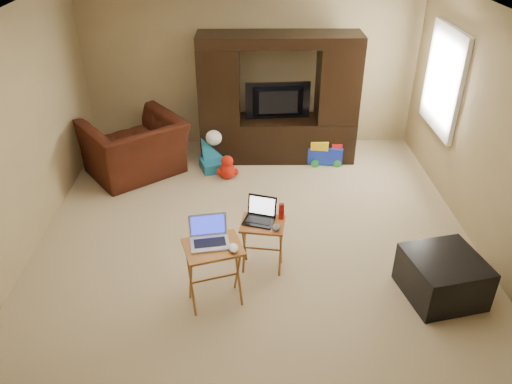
{
  "coord_description": "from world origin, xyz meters",
  "views": [
    {
      "loc": [
        -0.11,
        -4.64,
        3.46
      ],
      "look_at": [
        0.0,
        -0.2,
        0.8
      ],
      "focal_mm": 35.0,
      "sensor_mm": 36.0,
      "label": 1
    }
  ],
  "objects_px": {
    "entertainment_center": "(278,99)",
    "mouse_left": "(233,248)",
    "ottoman": "(443,277)",
    "recliner": "(135,148)",
    "tray_table_right": "(263,246)",
    "water_bottle": "(281,211)",
    "child_rocker": "(214,153)",
    "laptop_left": "(209,234)",
    "laptop_right": "(259,212)",
    "television": "(278,103)",
    "plush_toy": "(227,167)",
    "mouse_right": "(276,228)",
    "tray_table_left": "(215,275)",
    "push_toy": "(325,151)"
  },
  "relations": [
    {
      "from": "recliner",
      "to": "laptop_right",
      "type": "height_order",
      "value": "laptop_right"
    },
    {
      "from": "child_rocker",
      "to": "water_bottle",
      "type": "bearing_deg",
      "value": -87.45
    },
    {
      "from": "plush_toy",
      "to": "mouse_right",
      "type": "relative_size",
      "value": 3.02
    },
    {
      "from": "mouse_left",
      "to": "water_bottle",
      "type": "bearing_deg",
      "value": 53.89
    },
    {
      "from": "plush_toy",
      "to": "ottoman",
      "type": "xyz_separation_m",
      "value": [
        2.18,
        -2.44,
        0.05
      ]
    },
    {
      "from": "entertainment_center",
      "to": "recliner",
      "type": "xyz_separation_m",
      "value": [
        -2.03,
        -0.48,
        -0.52
      ]
    },
    {
      "from": "entertainment_center",
      "to": "television",
      "type": "xyz_separation_m",
      "value": [
        -0.0,
        -0.04,
        -0.04
      ]
    },
    {
      "from": "entertainment_center",
      "to": "mouse_left",
      "type": "relative_size",
      "value": 16.42
    },
    {
      "from": "television",
      "to": "plush_toy",
      "type": "distance_m",
      "value": 1.19
    },
    {
      "from": "entertainment_center",
      "to": "television",
      "type": "distance_m",
      "value": 0.06
    },
    {
      "from": "laptop_left",
      "to": "laptop_right",
      "type": "bearing_deg",
      "value": 38.05
    },
    {
      "from": "water_bottle",
      "to": "tray_table_right",
      "type": "bearing_deg",
      "value": -157.57
    },
    {
      "from": "child_rocker",
      "to": "plush_toy",
      "type": "xyz_separation_m",
      "value": [
        0.2,
        -0.28,
        -0.08
      ]
    },
    {
      "from": "plush_toy",
      "to": "water_bottle",
      "type": "relative_size",
      "value": 1.99
    },
    {
      "from": "television",
      "to": "entertainment_center",
      "type": "bearing_deg",
      "value": -93.4
    },
    {
      "from": "child_rocker",
      "to": "laptop_left",
      "type": "xyz_separation_m",
      "value": [
        0.11,
        -2.74,
        0.54
      ]
    },
    {
      "from": "entertainment_center",
      "to": "tray_table_left",
      "type": "distance_m",
      "value": 3.29
    },
    {
      "from": "television",
      "to": "laptop_right",
      "type": "bearing_deg",
      "value": 78.69
    },
    {
      "from": "push_toy",
      "to": "tray_table_left",
      "type": "bearing_deg",
      "value": -108.41
    },
    {
      "from": "mouse_right",
      "to": "water_bottle",
      "type": "bearing_deg",
      "value": 72.24
    },
    {
      "from": "laptop_left",
      "to": "recliner",
      "type": "bearing_deg",
      "value": 105.72
    },
    {
      "from": "child_rocker",
      "to": "ottoman",
      "type": "relative_size",
      "value": 0.73
    },
    {
      "from": "laptop_right",
      "to": "mouse_left",
      "type": "height_order",
      "value": "laptop_right"
    },
    {
      "from": "ottoman",
      "to": "mouse_left",
      "type": "distance_m",
      "value": 2.11
    },
    {
      "from": "plush_toy",
      "to": "push_toy",
      "type": "distance_m",
      "value": 1.51
    },
    {
      "from": "laptop_right",
      "to": "recliner",
      "type": "bearing_deg",
      "value": 145.97
    },
    {
      "from": "recliner",
      "to": "television",
      "type": "bearing_deg",
      "value": 155.16
    },
    {
      "from": "push_toy",
      "to": "water_bottle",
      "type": "bearing_deg",
      "value": -100.78
    },
    {
      "from": "child_rocker",
      "to": "laptop_right",
      "type": "distance_m",
      "value": 2.36
    },
    {
      "from": "television",
      "to": "laptop_left",
      "type": "relative_size",
      "value": 2.65
    },
    {
      "from": "tray_table_left",
      "to": "laptop_left",
      "type": "xyz_separation_m",
      "value": [
        -0.03,
        0.03,
        0.46
      ]
    },
    {
      "from": "child_rocker",
      "to": "mouse_left",
      "type": "relative_size",
      "value": 3.68
    },
    {
      "from": "water_bottle",
      "to": "mouse_left",
      "type": "bearing_deg",
      "value": -126.11
    },
    {
      "from": "child_rocker",
      "to": "entertainment_center",
      "type": "bearing_deg",
      "value": 3.76
    },
    {
      "from": "entertainment_center",
      "to": "laptop_right",
      "type": "relative_size",
      "value": 7.49
    },
    {
      "from": "entertainment_center",
      "to": "tray_table_left",
      "type": "relative_size",
      "value": 3.33
    },
    {
      "from": "child_rocker",
      "to": "plush_toy",
      "type": "distance_m",
      "value": 0.35
    },
    {
      "from": "push_toy",
      "to": "ottoman",
      "type": "height_order",
      "value": "ottoman"
    },
    {
      "from": "mouse_left",
      "to": "television",
      "type": "bearing_deg",
      "value": 79.2
    },
    {
      "from": "television",
      "to": "tray_table_left",
      "type": "height_order",
      "value": "television"
    },
    {
      "from": "ottoman",
      "to": "laptop_right",
      "type": "xyz_separation_m",
      "value": [
        -1.8,
        0.48,
        0.48
      ]
    },
    {
      "from": "recliner",
      "to": "water_bottle",
      "type": "distance_m",
      "value": 2.83
    },
    {
      "from": "recliner",
      "to": "plush_toy",
      "type": "height_order",
      "value": "recliner"
    },
    {
      "from": "entertainment_center",
      "to": "child_rocker",
      "type": "distance_m",
      "value": 1.21
    },
    {
      "from": "television",
      "to": "push_toy",
      "type": "height_order",
      "value": "television"
    },
    {
      "from": "recliner",
      "to": "tray_table_right",
      "type": "relative_size",
      "value": 2.16
    },
    {
      "from": "recliner",
      "to": "tray_table_left",
      "type": "distance_m",
      "value": 2.94
    },
    {
      "from": "recliner",
      "to": "entertainment_center",
      "type": "bearing_deg",
      "value": 156.37
    },
    {
      "from": "entertainment_center",
      "to": "recliner",
      "type": "bearing_deg",
      "value": -166.05
    },
    {
      "from": "television",
      "to": "water_bottle",
      "type": "distance_m",
      "value": 2.52
    }
  ]
}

